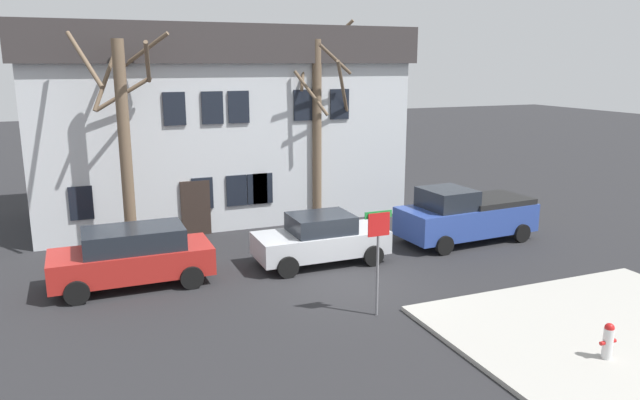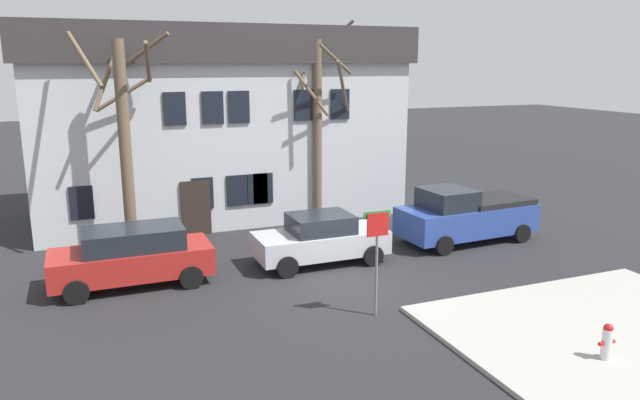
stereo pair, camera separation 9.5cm
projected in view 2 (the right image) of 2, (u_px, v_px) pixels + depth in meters
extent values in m
plane|color=#262628|center=(347.00, 284.00, 17.73)|extent=(120.00, 120.00, 0.00)
cube|color=silver|center=(219.00, 139.00, 25.77)|extent=(14.77, 6.57, 6.40)
cube|color=#383333|center=(215.00, 46.00, 24.89)|extent=(15.27, 7.07, 1.44)
cube|color=#2D231E|center=(196.00, 208.00, 22.62)|extent=(1.10, 0.12, 2.10)
cube|color=black|center=(82.00, 203.00, 21.05)|extent=(0.80, 0.08, 1.20)
cube|color=black|center=(203.00, 193.00, 22.61)|extent=(0.80, 0.08, 1.20)
cube|color=black|center=(237.00, 190.00, 23.09)|extent=(0.80, 0.08, 1.20)
cube|color=black|center=(258.00, 189.00, 23.39)|extent=(0.80, 0.08, 1.20)
cube|color=black|center=(263.00, 188.00, 23.47)|extent=(0.80, 0.08, 1.20)
cube|color=black|center=(175.00, 109.00, 21.57)|extent=(0.80, 0.08, 1.20)
cube|color=black|center=(213.00, 108.00, 22.07)|extent=(0.80, 0.08, 1.20)
cube|color=black|center=(239.00, 107.00, 22.44)|extent=(0.80, 0.08, 1.20)
cube|color=black|center=(304.00, 105.00, 23.38)|extent=(0.80, 0.08, 1.20)
cube|color=black|center=(340.00, 104.00, 23.94)|extent=(0.80, 0.08, 1.20)
cylinder|color=brown|center=(125.00, 150.00, 19.95)|extent=(0.40, 0.40, 7.18)
cylinder|color=brown|center=(107.00, 77.00, 19.69)|extent=(1.11, 0.96, 2.21)
cylinder|color=brown|center=(124.00, 94.00, 20.44)|extent=(1.95, 0.43, 1.22)
cylinder|color=brown|center=(85.00, 59.00, 18.54)|extent=(0.98, 2.21, 1.77)
cylinder|color=brown|center=(139.00, 55.00, 20.34)|extent=(1.96, 1.61, 1.51)
cylinder|color=brown|center=(148.00, 62.00, 19.53)|extent=(0.38, 1.87, 1.35)
cylinder|color=brown|center=(317.00, 134.00, 23.77)|extent=(0.37, 0.37, 7.31)
cylinder|color=brown|center=(311.00, 93.00, 22.79)|extent=(1.16, 1.04, 1.72)
cylinder|color=brown|center=(304.00, 69.00, 23.25)|extent=(0.66, 1.10, 1.68)
cylinder|color=brown|center=(343.00, 90.00, 23.14)|extent=(1.36, 1.85, 2.26)
cylinder|color=brown|center=(336.00, 59.00, 22.53)|extent=(1.76, 0.98, 1.17)
cylinder|color=brown|center=(327.00, 45.00, 24.01)|extent=(1.81, 1.63, 1.97)
cube|color=#AD231E|center=(132.00, 262.00, 17.54)|extent=(4.58, 1.88, 0.81)
cube|color=#1E232B|center=(133.00, 238.00, 17.41)|extent=(2.84, 1.65, 0.62)
cylinder|color=black|center=(76.00, 292.00, 16.21)|extent=(0.68, 0.22, 0.68)
cylinder|color=black|center=(76.00, 271.00, 17.90)|extent=(0.68, 0.22, 0.68)
cylinder|color=black|center=(191.00, 277.00, 17.35)|extent=(0.68, 0.22, 0.68)
cylinder|color=black|center=(181.00, 258.00, 19.03)|extent=(0.68, 0.22, 0.68)
cube|color=#B7BABF|center=(321.00, 243.00, 19.49)|extent=(4.30, 1.81, 0.74)
cube|color=#1E232B|center=(321.00, 223.00, 19.34)|extent=(1.98, 1.59, 0.58)
cylinder|color=black|center=(287.00, 267.00, 18.22)|extent=(0.68, 0.22, 0.68)
cylinder|color=black|center=(270.00, 250.00, 19.86)|extent=(0.68, 0.22, 0.68)
cylinder|color=black|center=(373.00, 256.00, 19.29)|extent=(0.68, 0.22, 0.68)
cylinder|color=black|center=(349.00, 241.00, 20.92)|extent=(0.68, 0.22, 0.68)
cube|color=#2D4799|center=(467.00, 219.00, 21.87)|extent=(5.22, 2.32, 1.02)
cube|color=#1E232B|center=(447.00, 199.00, 21.30)|extent=(1.74, 1.88, 0.70)
cube|color=black|center=(492.00, 200.00, 22.20)|extent=(2.77, 2.10, 0.20)
cylinder|color=black|center=(444.00, 245.00, 20.37)|extent=(0.69, 0.26, 0.68)
cylinder|color=black|center=(411.00, 231.00, 22.15)|extent=(0.69, 0.26, 0.68)
cylinder|color=black|center=(522.00, 233.00, 21.81)|extent=(0.69, 0.26, 0.68)
cylinder|color=black|center=(485.00, 220.00, 23.60)|extent=(0.69, 0.26, 0.68)
cylinder|color=silver|center=(607.00, 344.00, 12.95)|extent=(0.22, 0.22, 0.70)
sphere|color=red|center=(608.00, 328.00, 12.87)|extent=(0.21, 0.21, 0.21)
cylinder|color=red|center=(601.00, 344.00, 12.89)|extent=(0.10, 0.09, 0.09)
cylinder|color=red|center=(612.00, 341.00, 13.00)|extent=(0.10, 0.09, 0.09)
cylinder|color=slate|center=(376.00, 265.00, 15.26)|extent=(0.07, 0.07, 2.76)
cube|color=red|center=(378.00, 225.00, 15.00)|extent=(0.60, 0.03, 0.60)
cube|color=#1E8C38|center=(377.00, 215.00, 14.98)|extent=(0.76, 0.02, 0.18)
torus|color=black|center=(132.00, 250.00, 19.77)|extent=(0.68, 0.29, 0.71)
torus|color=black|center=(100.00, 251.00, 19.74)|extent=(0.68, 0.29, 0.71)
cylinder|color=maroon|center=(116.00, 244.00, 19.70)|extent=(0.95, 0.38, 0.19)
cylinder|color=maroon|center=(109.00, 238.00, 19.65)|extent=(0.10, 0.06, 0.45)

